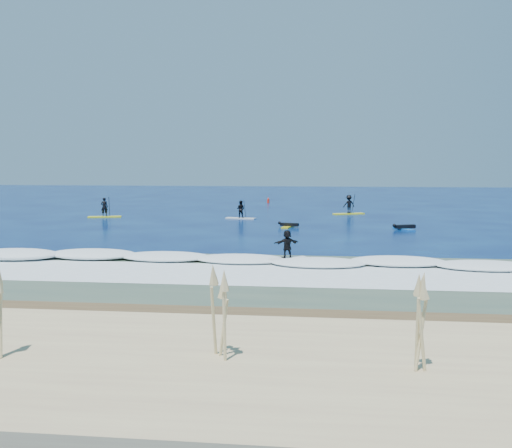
# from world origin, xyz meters

# --- Properties ---
(ground) EXTENTS (160.00, 160.00, 0.00)m
(ground) POSITION_xyz_m (0.00, 0.00, 0.00)
(ground) COLOR #030C3F
(ground) RESTS_ON ground
(dune) EXTENTS (90.00, 7.00, 2.00)m
(dune) POSITION_xyz_m (0.00, -27.00, 0.00)
(dune) COLOR tan
(dune) RESTS_ON ground
(wet_sand_strip) EXTENTS (90.00, 5.00, 0.08)m
(wet_sand_strip) POSITION_xyz_m (0.00, -21.50, 0.00)
(wet_sand_strip) COLOR #493622
(wet_sand_strip) RESTS_ON ground
(shallow_water) EXTENTS (90.00, 13.00, 0.01)m
(shallow_water) POSITION_xyz_m (0.00, -14.00, 0.01)
(shallow_water) COLOR #384D3E
(shallow_water) RESTS_ON ground
(breaking_wave) EXTENTS (40.00, 6.00, 0.30)m
(breaking_wave) POSITION_xyz_m (0.00, -10.00, 0.00)
(breaking_wave) COLOR white
(breaking_wave) RESTS_ON ground
(whitewater) EXTENTS (34.00, 5.00, 0.02)m
(whitewater) POSITION_xyz_m (0.00, -13.00, 0.00)
(whitewater) COLOR silver
(whitewater) RESTS_ON ground
(dune_grass) EXTENTS (40.00, 4.00, 1.70)m
(dune_grass) POSITION_xyz_m (0.00, -27.00, 1.85)
(dune_grass) COLOR #D1B980
(dune_grass) RESTS_ON dune
(sup_paddler_left) EXTENTS (3.10, 1.56, 2.11)m
(sup_paddler_left) POSITION_xyz_m (-14.70, 12.13, 0.66)
(sup_paddler_left) COLOR yellow
(sup_paddler_left) RESTS_ON ground
(sup_paddler_center) EXTENTS (2.79, 1.26, 1.90)m
(sup_paddler_center) POSITION_xyz_m (-2.00, 12.10, 0.71)
(sup_paddler_center) COLOR silver
(sup_paddler_center) RESTS_ON ground
(sup_paddler_right) EXTENTS (3.17, 1.96, 2.19)m
(sup_paddler_right) POSITION_xyz_m (7.88, 17.73, 0.85)
(sup_paddler_right) COLOR yellow
(sup_paddler_right) RESTS_ON ground
(prone_paddler_near) EXTENTS (1.67, 2.18, 0.44)m
(prone_paddler_near) POSITION_xyz_m (2.63, 5.98, 0.15)
(prone_paddler_near) COLOR yellow
(prone_paddler_near) RESTS_ON ground
(prone_paddler_far) EXTENTS (1.80, 2.39, 0.49)m
(prone_paddler_far) POSITION_xyz_m (11.40, 5.41, 0.17)
(prone_paddler_far) COLOR blue
(prone_paddler_far) RESTS_ON ground
(wave_surfer) EXTENTS (2.16, 1.48, 1.54)m
(wave_surfer) POSITION_xyz_m (3.43, -9.71, 0.86)
(wave_surfer) COLOR white
(wave_surfer) RESTS_ON breaking_wave
(marker_buoy) EXTENTS (0.30, 0.30, 0.73)m
(marker_buoy) POSITION_xyz_m (-1.32, 32.04, 0.32)
(marker_buoy) COLOR red
(marker_buoy) RESTS_ON ground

